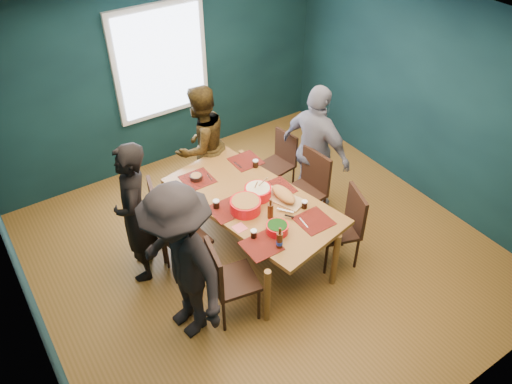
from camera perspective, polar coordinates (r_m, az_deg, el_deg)
room at (r=5.39m, az=-0.61°, el=4.98°), size 5.01×5.01×2.71m
dining_table at (r=5.67m, az=-0.38°, el=-1.40°), size 1.42×2.23×0.79m
chair_left_far at (r=5.83m, az=-10.34°, el=-2.44°), size 0.55×0.55×1.00m
chair_left_mid at (r=5.55m, az=-8.69°, el=-5.19°), size 0.48×0.48×0.95m
chair_left_near at (r=5.07m, az=-3.53°, el=-9.66°), size 0.52×0.52×0.99m
chair_right_far at (r=6.77m, az=2.86°, el=3.90°), size 0.45×0.45×0.87m
chair_right_mid at (r=6.18m, az=6.04°, el=0.85°), size 0.50×0.50×1.02m
chair_right_near at (r=5.75m, az=10.23°, el=-3.40°), size 0.56×0.56×0.97m
person_far_left at (r=5.47m, az=-13.66°, el=-2.47°), size 0.62×0.73×1.71m
person_back at (r=6.48m, az=-6.27°, el=5.28°), size 0.93×0.81×1.64m
person_right at (r=6.28m, az=6.84°, el=4.64°), size 0.61×1.09×1.75m
person_near_left at (r=4.78m, az=-8.61°, el=-8.24°), size 0.83×1.25×1.80m
bowl_salad at (r=5.42m, az=-1.21°, el=-1.51°), size 0.34×0.34×0.14m
bowl_dumpling at (r=5.62m, az=0.22°, el=0.05°), size 0.31×0.31×0.29m
bowl_herbs at (r=5.18m, az=2.44°, el=-4.14°), size 0.24×0.24×0.10m
cutting_board at (r=5.59m, az=3.18°, el=-0.39°), size 0.39×0.60×0.13m
small_bowl at (r=5.93m, az=-6.85°, el=1.71°), size 0.15×0.15×0.06m
beer_bottle_a at (r=5.00m, az=2.71°, el=-5.53°), size 0.07×0.07×0.26m
beer_bottle_b at (r=5.32m, az=1.66°, el=-2.14°), size 0.06×0.06×0.25m
cola_glass_a at (r=5.12m, az=-0.26°, el=-4.78°), size 0.07×0.07×0.09m
cola_glass_b at (r=5.50m, az=5.56°, el=-1.39°), size 0.07×0.07×0.09m
cola_glass_c at (r=6.09m, az=-0.06°, el=3.31°), size 0.07×0.07×0.10m
cola_glass_d at (r=5.49m, az=-4.57°, el=-1.36°), size 0.07×0.07×0.10m
napkin_a at (r=5.84m, az=1.91°, el=0.89°), size 0.18×0.18×0.00m
napkin_b at (r=5.26m, az=-1.88°, el=-4.11°), size 0.14×0.14×0.00m
napkin_c at (r=5.40m, az=7.04°, el=-3.14°), size 0.18×0.18×0.00m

